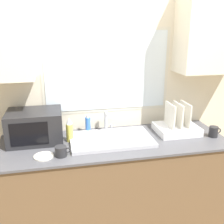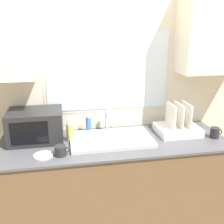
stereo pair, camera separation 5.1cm
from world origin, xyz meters
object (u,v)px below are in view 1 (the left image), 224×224
(faucet, at_px, (107,120))
(mug_near_sink, at_px, (61,151))
(spray_bottle, at_px, (70,130))
(soap_bottle, at_px, (88,125))
(dish_rack, at_px, (177,127))
(microwave, at_px, (35,126))

(faucet, height_order, mug_near_sink, faucet)
(faucet, xyz_separation_m, spray_bottle, (-0.36, -0.16, -0.01))
(soap_bottle, xyz_separation_m, mug_near_sink, (-0.26, -0.43, -0.04))
(faucet, distance_m, mug_near_sink, 0.62)
(faucet, xyz_separation_m, mug_near_sink, (-0.44, -0.43, -0.08))
(dish_rack, distance_m, soap_bottle, 0.84)
(microwave, relative_size, soap_bottle, 2.60)
(microwave, bearing_deg, dish_rack, -3.32)
(microwave, height_order, dish_rack, dish_rack)
(soap_bottle, distance_m, mug_near_sink, 0.51)
(faucet, xyz_separation_m, dish_rack, (0.64, -0.17, -0.06))
(spray_bottle, distance_m, mug_near_sink, 0.29)
(dish_rack, relative_size, spray_bottle, 1.78)
(mug_near_sink, bearing_deg, microwave, 121.80)
(spray_bottle, bearing_deg, mug_near_sink, -107.13)
(dish_rack, height_order, soap_bottle, dish_rack)
(dish_rack, bearing_deg, soap_bottle, 168.18)
(faucet, relative_size, dish_rack, 0.52)
(dish_rack, distance_m, spray_bottle, 1.00)
(dish_rack, bearing_deg, mug_near_sink, -166.47)
(microwave, distance_m, spray_bottle, 0.30)
(microwave, distance_m, dish_rack, 1.30)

